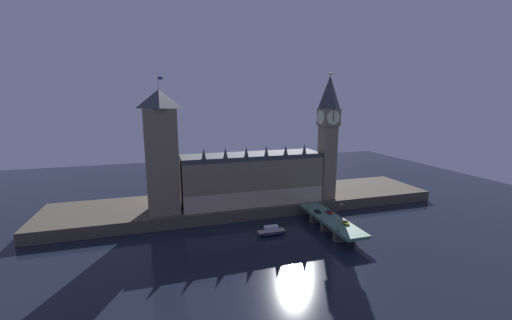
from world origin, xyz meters
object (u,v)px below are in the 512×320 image
(car_southbound_lead, at_px, (345,223))
(street_lamp_mid, at_px, (341,208))
(pedestrian_near_rail, at_px, (339,230))
(boat_upstream, at_px, (271,232))
(street_lamp_near, at_px, (338,222))
(car_northbound_lead, at_px, (318,211))
(car_southbound_trail, at_px, (329,212))
(street_lamp_far, at_px, (307,202))
(victoria_tower, at_px, (162,152))
(pedestrian_mid_walk, at_px, (336,213))
(clock_tower, at_px, (328,133))

(car_southbound_lead, relative_size, street_lamp_mid, 0.57)
(pedestrian_near_rail, relative_size, boat_upstream, 0.11)
(street_lamp_mid, bearing_deg, street_lamp_near, -126.11)
(car_northbound_lead, distance_m, car_southbound_trail, 5.72)
(street_lamp_near, bearing_deg, street_lamp_far, 90.00)
(street_lamp_near, bearing_deg, pedestrian_near_rail, -54.70)
(car_southbound_lead, relative_size, car_southbound_trail, 0.96)
(victoria_tower, bearing_deg, car_northbound_lead, -19.20)
(car_southbound_trail, xyz_separation_m, street_lamp_near, (-7.85, -20.56, 3.46))
(car_southbound_trail, height_order, street_lamp_mid, street_lamp_mid)
(pedestrian_near_rail, distance_m, street_lamp_near, 3.34)
(pedestrian_mid_walk, height_order, boat_upstream, pedestrian_mid_walk)
(clock_tower, height_order, pedestrian_near_rail, clock_tower)
(pedestrian_near_rail, bearing_deg, street_lamp_far, 90.76)
(boat_upstream, bearing_deg, pedestrian_near_rail, -37.57)
(pedestrian_near_rail, height_order, boat_upstream, pedestrian_near_rail)
(car_northbound_lead, distance_m, street_lamp_near, 23.83)
(clock_tower, xyz_separation_m, car_southbound_lead, (-11.66, -39.14, -36.58))
(car_northbound_lead, relative_size, pedestrian_near_rail, 2.40)
(pedestrian_near_rail, bearing_deg, street_lamp_near, 125.30)
(car_southbound_lead, bearing_deg, pedestrian_near_rail, -137.81)
(car_southbound_trail, height_order, pedestrian_mid_walk, pedestrian_mid_walk)
(boat_upstream, bearing_deg, clock_tower, 32.37)
(street_lamp_near, bearing_deg, car_southbound_trail, 69.09)
(victoria_tower, relative_size, street_lamp_near, 10.21)
(street_lamp_near, bearing_deg, street_lamp_mid, 53.89)
(car_northbound_lead, relative_size, car_southbound_trail, 0.94)
(pedestrian_near_rail, xyz_separation_m, street_lamp_far, (-0.40, 30.00, 3.20))
(car_southbound_trail, bearing_deg, pedestrian_mid_walk, -41.49)
(pedestrian_mid_walk, relative_size, street_lamp_far, 0.25)
(car_southbound_lead, xyz_separation_m, street_lamp_near, (-7.85, -6.19, 3.45))
(clock_tower, distance_m, street_lamp_far, 41.66)
(victoria_tower, relative_size, pedestrian_mid_walk, 41.79)
(clock_tower, distance_m, boat_upstream, 66.09)
(car_northbound_lead, relative_size, street_lamp_mid, 0.56)
(street_lamp_far, xyz_separation_m, boat_upstream, (-23.67, -11.49, -8.67))
(car_southbound_lead, bearing_deg, victoria_tower, 151.36)
(clock_tower, xyz_separation_m, street_lamp_mid, (-8.77, -30.61, -32.95))
(car_southbound_trail, distance_m, pedestrian_mid_walk, 3.32)
(street_lamp_mid, bearing_deg, car_southbound_lead, -108.69)
(pedestrian_mid_walk, distance_m, street_lamp_near, 21.32)
(car_southbound_lead, bearing_deg, street_lamp_near, -141.75)
(car_southbound_lead, relative_size, pedestrian_mid_walk, 2.42)
(street_lamp_near, relative_size, boat_upstream, 0.46)
(clock_tower, height_order, car_southbound_trail, clock_tower)
(boat_upstream, bearing_deg, car_southbound_lead, -20.46)
(car_southbound_lead, relative_size, pedestrian_near_rail, 2.44)
(car_northbound_lead, distance_m, pedestrian_near_rail, 24.09)
(street_lamp_mid, distance_m, street_lamp_far, 18.22)
(clock_tower, relative_size, car_southbound_trail, 17.47)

